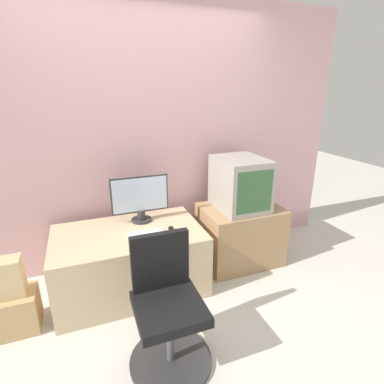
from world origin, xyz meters
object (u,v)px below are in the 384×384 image
object	(u,v)px
main_monitor	(140,198)
office_chair	(168,313)
crt_tv	(240,184)
mouse	(171,228)
keyboard	(146,233)
cardboard_box_lower	(17,312)

from	to	relation	value
main_monitor	office_chair	xyz separation A→B (m)	(-0.06, -1.06, -0.43)
main_monitor	crt_tv	distance (m)	1.00
mouse	office_chair	size ratio (longest dim) A/B	0.06
mouse	crt_tv	size ratio (longest dim) A/B	0.09
keyboard	main_monitor	bearing A→B (deg)	86.51
crt_tv	cardboard_box_lower	xyz separation A→B (m)	(-2.05, -0.27, -0.72)
keyboard	crt_tv	distance (m)	1.06
crt_tv	cardboard_box_lower	world-z (taller)	crt_tv
cardboard_box_lower	keyboard	bearing A→B (deg)	5.93
mouse	crt_tv	distance (m)	0.85
main_monitor	cardboard_box_lower	xyz separation A→B (m)	(-1.07, -0.40, -0.65)
mouse	cardboard_box_lower	xyz separation A→B (m)	(-1.27, -0.11, -0.44)
keyboard	cardboard_box_lower	bearing A→B (deg)	-174.07
keyboard	office_chair	world-z (taller)	office_chair
main_monitor	office_chair	distance (m)	1.14
main_monitor	cardboard_box_lower	bearing A→B (deg)	-159.73
main_monitor	mouse	size ratio (longest dim) A/B	10.66
keyboard	office_chair	bearing A→B (deg)	-92.82
office_chair	cardboard_box_lower	xyz separation A→B (m)	(-1.01, 0.66, -0.21)
crt_tv	cardboard_box_lower	distance (m)	2.19
mouse	office_chair	distance (m)	0.84
cardboard_box_lower	crt_tv	bearing A→B (deg)	7.62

